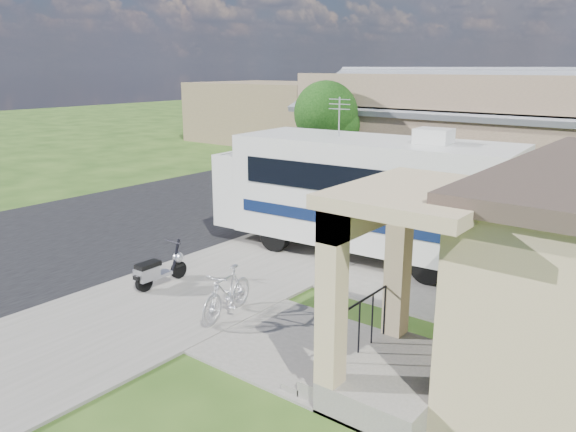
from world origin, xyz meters
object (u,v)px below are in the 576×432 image
Objects in this scene: scooter at (158,270)px; pickup_truck at (339,162)px; bicycle at (227,295)px; garden_hose at (366,348)px; shrub at (509,263)px; van at (386,145)px; motorhome at (362,191)px.

pickup_truck reaches higher than scooter.
scooter is 0.89× the size of bicycle.
scooter is 3.85× the size of garden_hose.
van is at bearing 124.64° from shrub.
scooter is 0.27× the size of pickup_truck.
shrub is at bearing -54.16° from van.
pickup_truck is 0.99× the size of van.
shrub is at bearing 22.26° from bicycle.
bicycle is 3.08m from garden_hose.
pickup_truck is (-11.03, 11.04, -0.64)m from shrub.
motorhome is 1.48× the size of van.
scooter is (-2.44, -5.06, -1.36)m from motorhome.
scooter reaches higher than garden_hose.
bicycle is (-0.02, -5.24, -1.30)m from motorhome.
shrub reaches higher than van.
shrub is at bearing 55.34° from garden_hose.
bicycle reaches higher than garden_hose.
van is (-4.95, 20.18, 0.38)m from scooter.
shrub is 21.20m from van.
motorhome reaches higher than scooter.
van is at bearing 111.65° from motorhome.
shrub reaches higher than scooter.
motorhome is at bearing 114.88° from pickup_truck.
pickup_truck is at bearing 124.83° from garden_hose.
motorhome reaches higher than bicycle.
garden_hose is (2.99, -4.72, -1.72)m from motorhome.
scooter is 14.34m from pickup_truck.
pickup_truck is (-6.37, 8.73, -1.03)m from motorhome.
pickup_truck reaches higher than bicycle.
shrub is 7.09× the size of garden_hose.
shrub is at bearing 19.92° from scooter.
motorhome is 5.57× the size of scooter.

